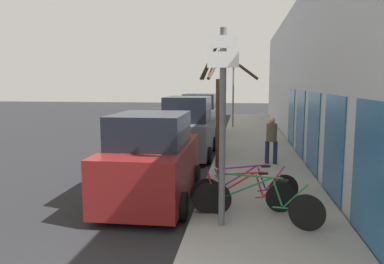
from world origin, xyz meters
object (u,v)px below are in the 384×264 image
(parked_car_2, at_px, (200,117))
(street_tree, at_px, (219,111))
(bicycle_0, at_px, (259,202))
(parked_car_0, at_px, (152,161))
(parked_car_1, at_px, (188,130))
(signpost, at_px, (222,123))
(pedestrian_near, at_px, (272,137))
(bicycle_2, at_px, (246,189))
(traffic_light, at_px, (233,81))
(bicycle_1, at_px, (244,195))

(parked_car_2, bearing_deg, street_tree, -81.24)
(bicycle_0, relative_size, parked_car_0, 0.58)
(parked_car_0, relative_size, parked_car_1, 1.00)
(parked_car_1, relative_size, parked_car_2, 1.02)
(bicycle_0, bearing_deg, signpost, 132.86)
(parked_car_2, relative_size, street_tree, 1.02)
(bicycle_0, height_order, pedestrian_near, pedestrian_near)
(bicycle_2, distance_m, street_tree, 3.25)
(pedestrian_near, bearing_deg, street_tree, -119.77)
(signpost, xyz_separation_m, street_tree, (-0.33, 3.91, -0.08))
(street_tree, height_order, traffic_light, traffic_light)
(signpost, height_order, street_tree, street_tree)
(signpost, height_order, bicycle_0, signpost)
(bicycle_1, xyz_separation_m, parked_car_0, (-2.28, 1.01, 0.47))
(signpost, distance_m, traffic_light, 16.60)
(street_tree, relative_size, traffic_light, 0.91)
(bicycle_1, distance_m, traffic_light, 16.01)
(parked_car_2, distance_m, street_tree, 9.39)
(parked_car_1, distance_m, parked_car_2, 5.58)
(bicycle_2, bearing_deg, street_tree, -1.94)
(signpost, bearing_deg, bicycle_1, 60.07)
(parked_car_0, xyz_separation_m, parked_car_2, (-0.12, 11.31, 0.07))
(bicycle_1, distance_m, pedestrian_near, 5.26)
(parked_car_1, bearing_deg, traffic_light, 80.55)
(bicycle_2, distance_m, pedestrian_near, 4.87)
(bicycle_2, bearing_deg, traffic_light, -15.72)
(bicycle_1, bearing_deg, bicycle_2, -15.91)
(parked_car_1, bearing_deg, street_tree, -68.35)
(bicycle_0, bearing_deg, parked_car_2, 33.20)
(pedestrian_near, relative_size, traffic_light, 0.36)
(parked_car_2, relative_size, traffic_light, 0.93)
(parked_car_1, distance_m, pedestrian_near, 3.53)
(bicycle_0, distance_m, street_tree, 4.08)
(bicycle_0, distance_m, parked_car_1, 7.67)
(parked_car_0, bearing_deg, bicycle_1, -24.50)
(bicycle_2, bearing_deg, parked_car_1, 1.00)
(bicycle_0, bearing_deg, traffic_light, 24.83)
(parked_car_0, xyz_separation_m, pedestrian_near, (3.22, 4.14, 0.07))
(parked_car_1, bearing_deg, pedestrian_near, -26.95)
(parked_car_0, bearing_deg, pedestrian_near, 51.54)
(signpost, distance_m, parked_car_1, 7.81)
(parked_car_2, bearing_deg, signpost, -82.77)
(traffic_light, bearing_deg, street_tree, -90.34)
(pedestrian_near, distance_m, street_tree, 2.84)
(bicycle_0, height_order, street_tree, street_tree)
(street_tree, bearing_deg, parked_car_1, 111.62)
(signpost, xyz_separation_m, bicycle_0, (0.73, 0.29, -1.62))
(parked_car_0, bearing_deg, signpost, -44.83)
(bicycle_0, bearing_deg, bicycle_2, 37.19)
(parked_car_1, height_order, pedestrian_near, parked_car_1)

